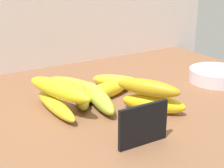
{
  "coord_description": "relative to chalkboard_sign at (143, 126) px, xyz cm",
  "views": [
    {
      "loc": [
        -41.28,
        -69.96,
        37.62
      ],
      "look_at": [
        1.35,
        0.8,
        8.0
      ],
      "focal_mm": 56.79,
      "sensor_mm": 36.0,
      "label": 1
    }
  ],
  "objects": [
    {
      "name": "banana_8",
      "position": [
        9.89,
        11.8,
        2.34
      ],
      "size": [
        11.46,
        15.27,
        3.89
      ],
      "primitive_type": "ellipsoid",
      "rotation": [
        0.0,
        0.0,
        2.12
      ],
      "color": "#B68B17",
      "rests_on": "banana_4"
    },
    {
      "name": "banana_6",
      "position": [
        5.51,
        24.44,
        -1.74
      ],
      "size": [
        17.64,
        8.2,
        4.23
      ],
      "primitive_type": "ellipsoid",
      "rotation": [
        0.0,
        0.0,
        0.24
      ],
      "color": "yellow",
      "rests_on": "counter_top"
    },
    {
      "name": "chalkboard_sign",
      "position": [
        0.0,
        0.0,
        0.0
      ],
      "size": [
        11.0,
        1.8,
        8.4
      ],
      "color": "black",
      "rests_on": "counter_top"
    },
    {
      "name": "banana_3",
      "position": [
        1.26,
        33.97,
        -2.12
      ],
      "size": [
        11.37,
        17.11,
        3.48
      ],
      "primitive_type": "ellipsoid",
      "rotation": [
        0.0,
        0.0,
        2.06
      ],
      "color": "gold",
      "rests_on": "counter_top"
    },
    {
      "name": "banana_4",
      "position": [
        11.24,
        11.23,
        -1.73
      ],
      "size": [
        12.72,
        14.54,
        4.25
      ],
      "primitive_type": "ellipsoid",
      "rotation": [
        0.0,
        0.0,
        2.24
      ],
      "color": "yellow",
      "rests_on": "counter_top"
    },
    {
      "name": "banana_1",
      "position": [
        12.87,
        28.79,
        -1.97
      ],
      "size": [
        12.89,
        15.39,
        3.78
      ],
      "primitive_type": "ellipsoid",
      "rotation": [
        0.0,
        0.0,
        2.22
      ],
      "color": "yellow",
      "rests_on": "counter_top"
    },
    {
      "name": "counter_top",
      "position": [
        4.39,
        20.33,
        -5.36
      ],
      "size": [
        110.0,
        76.0,
        3.0
      ],
      "primitive_type": "cube",
      "color": "brown",
      "rests_on": "ground"
    },
    {
      "name": "banana_0",
      "position": [
        2.01,
        21.63,
        -1.74
      ],
      "size": [
        7.98,
        21.16,
        4.24
      ],
      "primitive_type": "ellipsoid",
      "rotation": [
        0.0,
        0.0,
        4.53
      ],
      "color": "#9CB736",
      "rests_on": "counter_top"
    },
    {
      "name": "banana_7",
      "position": [
        -7.52,
        23.15,
        1.64
      ],
      "size": [
        10.42,
        20.88,
        4.28
      ],
      "primitive_type": "ellipsoid",
      "rotation": [
        0.0,
        0.0,
        1.88
      ],
      "color": "gold",
      "rests_on": "banana_5"
    },
    {
      "name": "fruit_bowl",
      "position": [
        40.56,
        19.23,
        -2.01
      ],
      "size": [
        15.89,
        15.89,
        3.68
      ],
      "primitive_type": "cylinder",
      "color": "silver",
      "rests_on": "counter_top"
    },
    {
      "name": "banana_2",
      "position": [
        -1.2,
        24.69,
        -2.02
      ],
      "size": [
        8.58,
        15.59,
        3.68
      ],
      "primitive_type": "ellipsoid",
      "rotation": [
        0.0,
        0.0,
        1.23
      ],
      "color": "#B19A27",
      "rests_on": "counter_top"
    },
    {
      "name": "banana_5",
      "position": [
        -8.77,
        22.84,
        -2.18
      ],
      "size": [
        3.92,
        19.62,
        3.36
      ],
      "primitive_type": "ellipsoid",
      "rotation": [
        0.0,
        0.0,
        1.6
      ],
      "color": "gold",
      "rests_on": "counter_top"
    }
  ]
}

